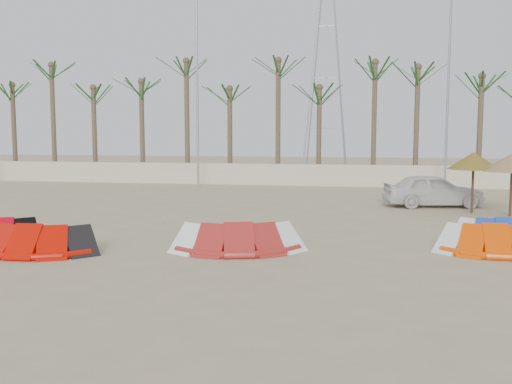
% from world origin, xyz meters
% --- Properties ---
extents(ground, '(120.00, 120.00, 0.00)m').
position_xyz_m(ground, '(0.00, 0.00, 0.00)').
color(ground, tan).
rests_on(ground, ground).
extents(boundary_wall, '(60.00, 0.30, 1.30)m').
position_xyz_m(boundary_wall, '(0.00, 22.00, 0.65)').
color(boundary_wall, beige).
rests_on(boundary_wall, ground).
extents(palm_line, '(52.00, 4.00, 7.70)m').
position_xyz_m(palm_line, '(0.67, 23.50, 6.44)').
color(palm_line, brown).
rests_on(palm_line, ground).
extents(lamp_b, '(1.25, 0.14, 11.00)m').
position_xyz_m(lamp_b, '(-5.96, 20.00, 5.77)').
color(lamp_b, '#A5A8AD').
rests_on(lamp_b, ground).
extents(lamp_c, '(1.25, 0.14, 11.00)m').
position_xyz_m(lamp_c, '(8.04, 20.00, 5.77)').
color(lamp_c, '#A5A8AD').
rests_on(lamp_c, ground).
extents(pylon, '(3.00, 3.00, 14.00)m').
position_xyz_m(pylon, '(1.00, 28.00, 0.00)').
color(pylon, '#A5A8AD').
rests_on(pylon, ground).
extents(kite_red_mid, '(3.46, 1.64, 0.90)m').
position_xyz_m(kite_red_mid, '(-5.26, 1.71, 0.42)').
color(kite_red_mid, '#CB0C00').
rests_on(kite_red_mid, ground).
extents(kite_red_right, '(3.80, 2.27, 0.90)m').
position_xyz_m(kite_red_right, '(0.10, 2.97, 0.42)').
color(kite_red_right, '#A8241F').
rests_on(kite_red_right, ground).
extents(kite_orange, '(2.97, 1.58, 0.90)m').
position_xyz_m(kite_orange, '(6.94, 3.82, 0.42)').
color(kite_orange, '#FF4700').
rests_on(kite_orange, ground).
extents(kite_blue, '(3.02, 1.68, 0.90)m').
position_xyz_m(kite_blue, '(7.49, 4.98, 0.42)').
color(kite_blue, '#1C42B7').
rests_on(kite_blue, ground).
extents(parasol_left, '(2.31, 2.31, 2.46)m').
position_xyz_m(parasol_left, '(9.19, 11.01, 2.10)').
color(parasol_left, '#4C331E').
rests_on(parasol_left, ground).
extents(parasol_mid, '(2.06, 2.06, 2.48)m').
position_xyz_m(parasol_mid, '(7.87, 11.58, 2.12)').
color(parasol_mid, '#4C331E').
rests_on(parasol_mid, ground).
extents(car, '(4.49, 2.48, 1.45)m').
position_xyz_m(car, '(6.56, 13.35, 0.72)').
color(car, silver).
rests_on(car, ground).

